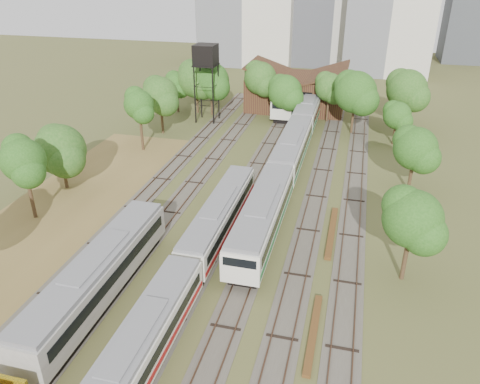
# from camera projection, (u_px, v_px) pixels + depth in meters

# --- Properties ---
(ground) EXTENTS (240.00, 240.00, 0.00)m
(ground) POSITION_uv_depth(u_px,v_px,m) (183.00, 356.00, 30.33)
(ground) COLOR #475123
(ground) RESTS_ON ground
(dry_grass_patch) EXTENTS (14.00, 60.00, 0.04)m
(dry_grass_patch) POSITION_uv_depth(u_px,v_px,m) (23.00, 251.00, 41.25)
(dry_grass_patch) COLOR brown
(dry_grass_patch) RESTS_ON ground
(tracks) EXTENTS (24.60, 80.00, 0.19)m
(tracks) POSITION_uv_depth(u_px,v_px,m) (256.00, 190.00, 52.12)
(tracks) COLOR #4C473D
(tracks) RESTS_ON ground
(railcar_red_set) EXTENTS (2.68, 34.58, 3.31)m
(railcar_red_set) POSITION_uv_depth(u_px,v_px,m) (187.00, 271.00, 35.63)
(railcar_red_set) COLOR black
(railcar_red_set) RESTS_ON ground
(railcar_green_set) EXTENTS (3.12, 52.07, 3.86)m
(railcar_green_set) POSITION_uv_depth(u_px,v_px,m) (292.00, 149.00, 57.65)
(railcar_green_set) COLOR black
(railcar_green_set) RESTS_ON ground
(railcar_rear) EXTENTS (3.29, 16.08, 4.07)m
(railcar_rear) POSITION_uv_depth(u_px,v_px,m) (289.00, 98.00, 78.29)
(railcar_rear) COLOR black
(railcar_rear) RESTS_ON ground
(old_grey_coach) EXTENTS (3.03, 18.00, 3.74)m
(old_grey_coach) POSITION_uv_depth(u_px,v_px,m) (99.00, 276.00, 34.66)
(old_grey_coach) COLOR black
(old_grey_coach) RESTS_ON ground
(water_tower) EXTENTS (3.40, 3.40, 11.75)m
(water_tower) POSITION_uv_depth(u_px,v_px,m) (206.00, 57.00, 70.05)
(water_tower) COLOR black
(water_tower) RESTS_ON ground
(rail_pile_near) EXTENTS (0.52, 7.83, 0.26)m
(rail_pile_near) POSITION_uv_depth(u_px,v_px,m) (313.00, 333.00, 32.06)
(rail_pile_near) COLOR brown
(rail_pile_near) RESTS_ON ground
(rail_pile_far) EXTENTS (0.57, 9.18, 0.30)m
(rail_pile_far) POSITION_uv_depth(u_px,v_px,m) (332.00, 232.00, 43.87)
(rail_pile_far) COLOR brown
(rail_pile_far) RESTS_ON ground
(maintenance_shed) EXTENTS (16.45, 11.55, 7.58)m
(maintenance_shed) POSITION_uv_depth(u_px,v_px,m) (297.00, 91.00, 79.49)
(maintenance_shed) COLOR #341713
(maintenance_shed) RESTS_ON ground
(tree_band_left) EXTENTS (8.60, 73.33, 8.35)m
(tree_band_left) POSITION_uv_depth(u_px,v_px,m) (101.00, 127.00, 55.22)
(tree_band_left) COLOR #382616
(tree_band_left) RESTS_ON ground
(tree_band_far) EXTENTS (38.64, 11.36, 9.07)m
(tree_band_far) POSITION_uv_depth(u_px,v_px,m) (286.00, 85.00, 71.91)
(tree_band_far) COLOR #382616
(tree_band_far) RESTS_ON ground
(tree_band_right) EXTENTS (6.13, 35.76, 7.80)m
(tree_band_right) POSITION_uv_depth(u_px,v_px,m) (409.00, 159.00, 47.13)
(tree_band_right) COLOR #382616
(tree_band_right) RESTS_ON ground
(tower_far_right) EXTENTS (12.00, 12.00, 28.00)m
(tower_far_right) POSITION_uv_depth(u_px,v_px,m) (476.00, 1.00, 111.85)
(tower_far_right) COLOR #3F4347
(tower_far_right) RESTS_ON ground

